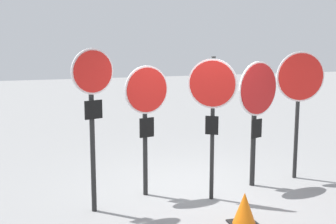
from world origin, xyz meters
name	(u,v)px	position (x,y,z in m)	size (l,w,h in m)	color
ground_plane	(199,193)	(0.00, 0.00, 0.00)	(40.00, 40.00, 0.00)	gray
stop_sign_0	(93,98)	(-1.80, -0.36, 1.74)	(0.64, 0.25, 2.46)	black
stop_sign_1	(146,105)	(-0.89, 0.11, 1.53)	(0.76, 0.23, 2.16)	black
stop_sign_2	(212,97)	(0.06, -0.37, 1.67)	(0.67, 0.43, 2.31)	black
stop_sign_3	(257,101)	(1.05, 0.05, 1.51)	(0.87, 0.37, 2.20)	black
stop_sign_4	(300,87)	(1.97, 0.22, 1.71)	(0.89, 0.18, 2.34)	black
traffic_cone_0	(244,209)	(0.15, -1.43, 0.23)	(0.39, 0.39, 0.47)	black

